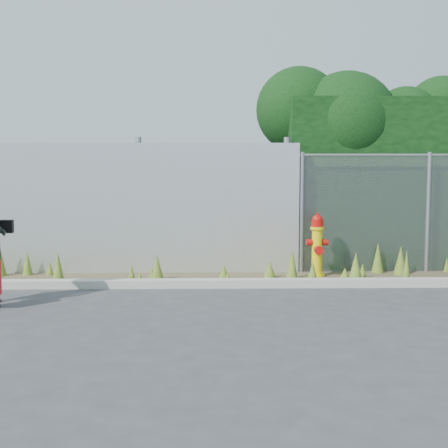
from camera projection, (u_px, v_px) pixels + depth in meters
name	position (u px, v px, depth m)	size (l,w,h in m)	color
ground	(251.00, 317.00, 7.62)	(80.00, 80.00, 0.00)	#3A3A3C
curb	(243.00, 283.00, 9.40)	(16.00, 0.22, 0.12)	#A29F92
weed_strip	(279.00, 271.00, 10.00)	(16.00, 1.20, 0.54)	#4C402B
corrugated_fence	(46.00, 209.00, 10.43)	(8.50, 0.21, 2.30)	silver
fire_hydrant	(317.00, 246.00, 10.14)	(0.36, 0.32, 1.06)	yellow
black_shoulder_bag	(4.00, 226.00, 8.37)	(0.23, 0.10, 0.18)	black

